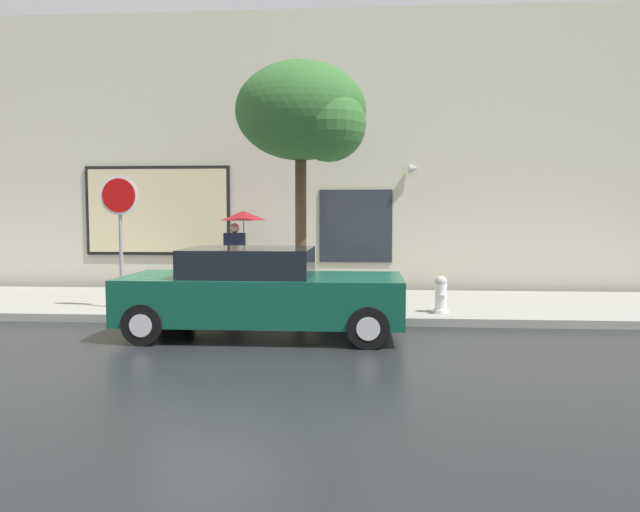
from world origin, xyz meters
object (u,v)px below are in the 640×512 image
object	(u,v)px
parked_car	(261,292)
stop_sign	(120,215)
street_tree	(306,115)
fire_hydrant	(441,295)
pedestrian_with_umbrella	(241,226)

from	to	relation	value
parked_car	stop_sign	distance (m)	3.71
street_tree	stop_sign	xyz separation A→B (m)	(-3.62, -0.33, -1.94)
street_tree	fire_hydrant	bearing A→B (deg)	-8.92
fire_hydrant	stop_sign	world-z (taller)	stop_sign
pedestrian_with_umbrella	stop_sign	distance (m)	3.10
fire_hydrant	stop_sign	bearing A→B (deg)	179.34
parked_car	fire_hydrant	xyz separation A→B (m)	(3.15, 1.62, -0.23)
parked_car	pedestrian_with_umbrella	xyz separation A→B (m)	(-1.16, 4.14, 0.99)
parked_car	pedestrian_with_umbrella	size ratio (longest dim) A/B	2.36
parked_car	pedestrian_with_umbrella	bearing A→B (deg)	105.72
fire_hydrant	stop_sign	size ratio (longest dim) A/B	0.27
parked_car	street_tree	world-z (taller)	street_tree
parked_car	street_tree	distance (m)	3.83
street_tree	pedestrian_with_umbrella	bearing A→B (deg)	129.37
parked_car	pedestrian_with_umbrella	world-z (taller)	pedestrian_with_umbrella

